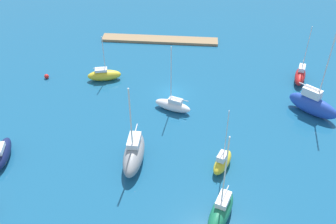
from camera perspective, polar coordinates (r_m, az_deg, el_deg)
The scene contains 11 objects.
water at distance 62.29m, azimuth 0.58°, elevation 2.86°, with size 160.00×160.00×0.00m, color #19567F.
pier_dock at distance 78.17m, azimuth -1.24°, elevation 10.70°, with size 23.14×2.90×0.50m, color #997A56.
sailboat_yellow_near_pier at distance 65.97m, azimuth -9.46°, elevation 5.46°, with size 5.90×3.15×8.05m.
sailboat_green_off_beacon at distance 43.57m, azimuth 7.86°, elevation -14.35°, with size 4.06×6.70×12.26m.
sailboat_gray_west_end at distance 49.15m, azimuth -5.09°, elevation -6.13°, with size 2.56×7.82×11.73m.
sailboat_navy_along_channel at distance 54.08m, azimuth -23.39°, elevation -5.61°, with size 2.79×6.15×8.96m.
sailboat_white_far_south at distance 57.94m, azimuth 0.72°, elevation 1.04°, with size 5.98×3.52×10.71m.
sailboat_blue_inner_mooring at distance 60.83m, azimuth 20.71°, elevation 1.08°, with size 7.30×6.40×13.91m.
sailboat_red_outer_mooring at distance 68.38m, azimuth 19.05°, elevation 5.17°, with size 3.08×5.75×10.09m.
sailboat_yellow_east_end at distance 49.07m, azimuth 8.09°, elevation -7.32°, with size 3.27×4.80×8.91m.
mooring_buoy_red at distance 68.99m, azimuth -17.59°, elevation 5.08°, with size 0.78×0.78×0.78m, color red.
Camera 1 is at (-3.94, 51.25, 35.19)m, focal length 41.04 mm.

